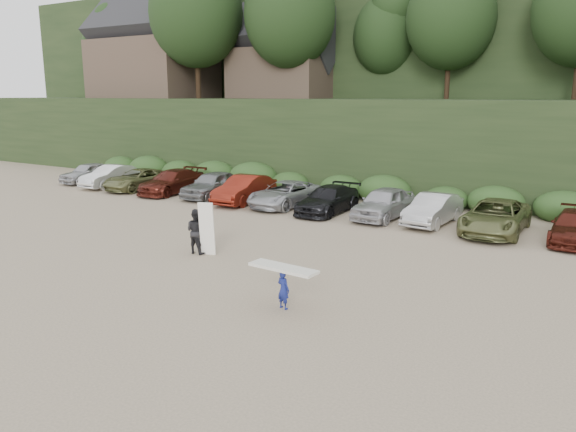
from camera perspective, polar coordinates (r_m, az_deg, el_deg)
The scene contains 5 objects.
ground at distance 22.27m, azimuth -6.72°, elevation -4.32°, with size 120.00×120.00×0.00m, color tan.
hillside_backdrop at distance 54.57m, azimuth 17.81°, elevation 16.85°, with size 90.00×41.50×28.00m.
parked_cars at distance 31.54m, azimuth 1.19°, elevation 2.07°, with size 38.83×5.72×1.64m.
child_surfer at distance 16.84m, azimuth -0.47°, elevation -6.53°, with size 2.24×0.78×1.32m.
adult_surfer at distance 22.91m, azimuth -9.21°, elevation -1.51°, with size 1.34×0.70×2.17m.
Camera 1 is at (13.30, -16.70, 6.32)m, focal length 35.00 mm.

